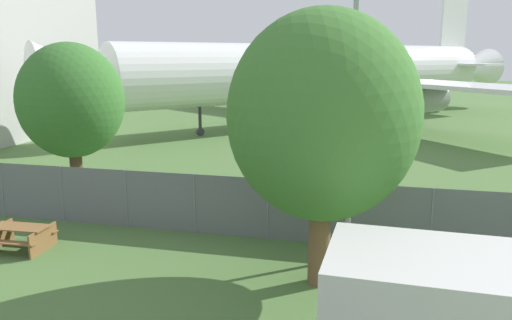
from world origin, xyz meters
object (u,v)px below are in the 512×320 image
tree_behind_benches (323,117)px  tree_near_hangar (71,101)px  picnic_bench_near_cabin (20,235)px  airplane (330,72)px

tree_behind_benches → tree_near_hangar: bearing=155.4°
tree_behind_benches → picnic_bench_near_cabin: bearing=179.0°
picnic_bench_near_cabin → tree_near_hangar: size_ratio=0.28×
airplane → tree_near_hangar: (-7.40, -27.69, -0.20)m
picnic_bench_near_cabin → tree_behind_benches: tree_behind_benches is taller
picnic_bench_near_cabin → tree_near_hangar: 5.90m
airplane → tree_near_hangar: size_ratio=6.14×
tree_near_hangar → tree_behind_benches: tree_behind_benches is taller
tree_near_hangar → airplane: bearing=75.0°
airplane → tree_behind_benches: (2.77, -32.34, 0.05)m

